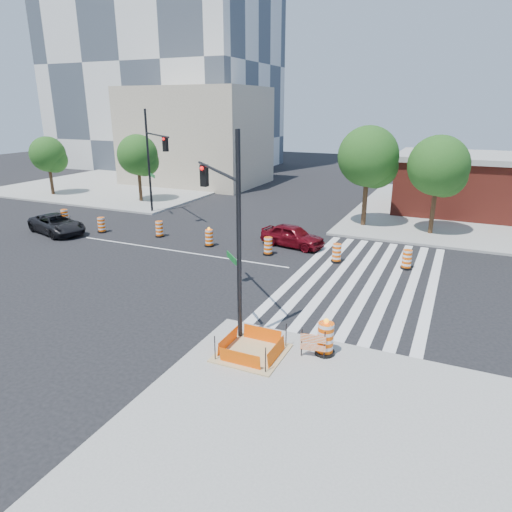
# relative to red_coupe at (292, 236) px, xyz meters

# --- Properties ---
(ground) EXTENTS (120.00, 120.00, 0.00)m
(ground) POSITION_rel_red_coupe_xyz_m (-5.81, -3.72, -0.67)
(ground) COLOR black
(ground) RESTS_ON ground
(sidewalk_ne) EXTENTS (22.00, 22.00, 0.15)m
(sidewalk_ne) POSITION_rel_red_coupe_xyz_m (12.19, 14.28, -0.60)
(sidewalk_ne) COLOR gray
(sidewalk_ne) RESTS_ON ground
(sidewalk_nw) EXTENTS (22.00, 22.00, 0.15)m
(sidewalk_nw) POSITION_rel_red_coupe_xyz_m (-23.81, 14.28, -0.60)
(sidewalk_nw) COLOR gray
(sidewalk_nw) RESTS_ON ground
(crosswalk_east) EXTENTS (6.75, 13.50, 0.01)m
(crosswalk_east) POSITION_rel_red_coupe_xyz_m (5.14, -3.72, -0.67)
(crosswalk_east) COLOR silver
(crosswalk_east) RESTS_ON ground
(lane_centerline) EXTENTS (14.00, 0.12, 0.01)m
(lane_centerline) POSITION_rel_red_coupe_xyz_m (-5.81, -3.72, -0.67)
(lane_centerline) COLOR silver
(lane_centerline) RESTS_ON ground
(excavation_pit) EXTENTS (2.20, 2.20, 0.90)m
(excavation_pit) POSITION_rel_red_coupe_xyz_m (3.19, -12.72, -0.45)
(excavation_pit) COLOR tan
(excavation_pit) RESTS_ON ground
(brick_storefront) EXTENTS (16.50, 8.50, 4.60)m
(brick_storefront) POSITION_rel_red_coupe_xyz_m (12.19, 14.28, 1.65)
(brick_storefront) COLOR maroon
(brick_storefront) RESTS_ON ground
(beige_midrise) EXTENTS (14.00, 10.00, 10.00)m
(beige_midrise) POSITION_rel_red_coupe_xyz_m (-17.81, 18.28, 4.33)
(beige_midrise) COLOR tan
(beige_midrise) RESTS_ON ground
(red_coupe) EXTENTS (4.16, 2.28, 1.34)m
(red_coupe) POSITION_rel_red_coupe_xyz_m (0.00, 0.00, 0.00)
(red_coupe) COLOR #56070F
(red_coupe) RESTS_ON ground
(dark_suv) EXTENTS (5.04, 3.36, 1.29)m
(dark_suv) POSITION_rel_red_coupe_xyz_m (-15.32, -3.70, -0.03)
(dark_suv) COLOR black
(dark_suv) RESTS_ON ground
(signal_pole_se) EXTENTS (3.96, 4.03, 7.30)m
(signal_pole_se) POSITION_rel_red_coupe_xyz_m (1.24, -10.72, 3.82)
(signal_pole_se) COLOR black
(signal_pole_se) RESTS_ON ground
(signal_pole_nw) EXTENTS (4.67, 3.79, 7.78)m
(signal_pole_nw) POSITION_rel_red_coupe_xyz_m (-12.09, 3.00, 4.10)
(signal_pole_nw) COLOR black
(signal_pole_nw) RESTS_ON ground
(pit_drum) EXTENTS (0.67, 0.67, 1.32)m
(pit_drum) POSITION_rel_red_coupe_xyz_m (5.45, -11.71, 0.03)
(pit_drum) COLOR black
(pit_drum) RESTS_ON ground
(barricade) EXTENTS (0.84, 0.16, 1.00)m
(barricade) POSITION_rel_red_coupe_xyz_m (5.15, -12.11, 0.03)
(barricade) COLOR #FF5805
(barricade) RESTS_ON ground
(tree_north_a) EXTENTS (3.26, 3.22, 5.48)m
(tree_north_a) POSITION_rel_red_coupe_xyz_m (-26.37, 6.17, 3.00)
(tree_north_a) COLOR #382314
(tree_north_a) RESTS_ON ground
(tree_north_b) EXTENTS (3.45, 3.45, 5.86)m
(tree_north_b) POSITION_rel_red_coupe_xyz_m (-16.69, 7.00, 3.26)
(tree_north_b) COLOR #382314
(tree_north_b) RESTS_ON ground
(tree_north_c) EXTENTS (4.08, 4.08, 6.93)m
(tree_north_c) POSITION_rel_red_coupe_xyz_m (2.98, 6.57, 3.98)
(tree_north_c) COLOR #382314
(tree_north_c) RESTS_ON ground
(tree_north_d) EXTENTS (3.79, 3.79, 6.45)m
(tree_north_d) POSITION_rel_red_coupe_xyz_m (7.47, 6.16, 3.66)
(tree_north_d) COLOR #382314
(tree_north_d) RESTS_ON ground
(median_drum_0) EXTENTS (0.60, 0.60, 1.02)m
(median_drum_0) POSITION_rel_red_coupe_xyz_m (-16.97, -1.46, -0.19)
(median_drum_0) COLOR black
(median_drum_0) RESTS_ON ground
(median_drum_1) EXTENTS (0.60, 0.60, 1.02)m
(median_drum_1) POSITION_rel_red_coupe_xyz_m (-12.80, -2.28, -0.19)
(median_drum_1) COLOR black
(median_drum_1) RESTS_ON ground
(median_drum_2) EXTENTS (0.60, 0.60, 1.02)m
(median_drum_2) POSITION_rel_red_coupe_xyz_m (-8.62, -1.55, -0.19)
(median_drum_2) COLOR black
(median_drum_2) RESTS_ON ground
(median_drum_3) EXTENTS (0.60, 0.60, 1.18)m
(median_drum_3) POSITION_rel_red_coupe_xyz_m (-4.61, -2.04, -0.18)
(median_drum_3) COLOR black
(median_drum_3) RESTS_ON ground
(median_drum_4) EXTENTS (0.60, 0.60, 1.02)m
(median_drum_4) POSITION_rel_red_coupe_xyz_m (-0.70, -2.11, -0.19)
(median_drum_4) COLOR black
(median_drum_4) RESTS_ON ground
(median_drum_5) EXTENTS (0.60, 0.60, 1.02)m
(median_drum_5) POSITION_rel_red_coupe_xyz_m (3.21, -1.77, -0.19)
(median_drum_5) COLOR black
(median_drum_5) RESTS_ON ground
(median_drum_6) EXTENTS (0.60, 0.60, 1.02)m
(median_drum_6) POSITION_rel_red_coupe_xyz_m (6.83, -1.32, -0.19)
(median_drum_6) COLOR black
(median_drum_6) RESTS_ON ground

